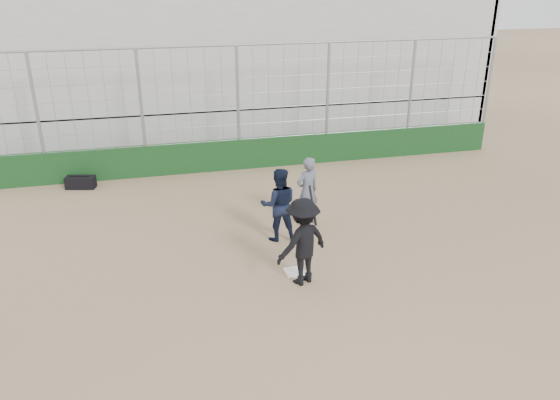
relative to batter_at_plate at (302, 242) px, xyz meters
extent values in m
plane|color=brown|center=(-0.04, 0.40, -0.95)|extent=(90.00, 90.00, 0.00)
cube|color=white|center=(-0.04, 0.40, -0.94)|extent=(0.44, 0.44, 0.02)
cube|color=#103313|center=(-0.04, 7.40, -0.45)|extent=(18.00, 0.25, 1.00)
cylinder|color=gray|center=(-0.04, 7.40, 1.05)|extent=(0.10, 0.10, 4.00)
cylinder|color=gray|center=(8.96, 7.40, 1.05)|extent=(0.10, 0.10, 4.00)
cylinder|color=gray|center=(-0.04, 7.40, 3.05)|extent=(18.00, 0.07, 0.07)
cube|color=#9F9F9F|center=(-0.04, 12.35, -0.15)|extent=(20.00, 6.70, 1.60)
cube|color=#9F9F9F|center=(-0.04, 12.35, 2.75)|extent=(20.00, 6.70, 4.20)
cube|color=#9F9F9F|center=(9.96, 12.35, 1.95)|extent=(0.25, 6.70, 6.10)
imported|color=black|center=(0.00, 0.00, 0.00)|extent=(1.41, 1.15, 1.90)
cylinder|color=black|center=(0.25, 0.15, 0.73)|extent=(0.07, 0.57, 0.71)
imported|color=black|center=(-0.01, 2.02, -0.35)|extent=(0.96, 0.79, 1.21)
sphere|color=maroon|center=(-0.01, 2.02, 0.15)|extent=(0.28, 0.28, 0.28)
imported|color=#4F5564|center=(0.91, 2.72, -0.13)|extent=(0.78, 0.65, 1.64)
cube|color=black|center=(-5.04, 6.79, -0.77)|extent=(0.92, 0.55, 0.37)
cylinder|color=black|center=(-5.04, 6.79, -0.56)|extent=(0.55, 0.17, 0.04)
camera|label=1|loc=(-2.85, -9.63, 5.19)|focal=35.00mm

